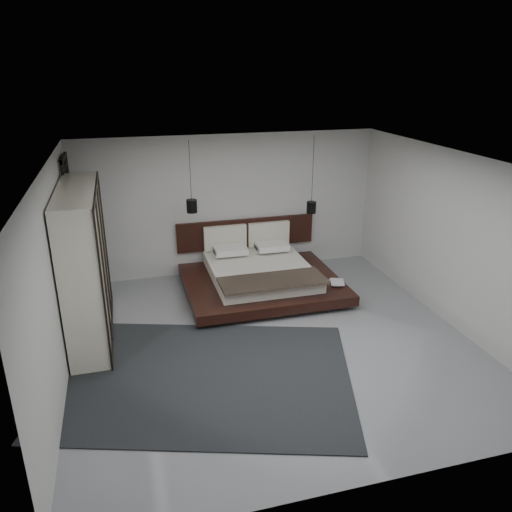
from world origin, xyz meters
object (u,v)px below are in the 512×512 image
object	(u,v)px
pendant_left	(192,206)
bed	(260,275)
pendant_right	(311,207)
wardrobe	(85,265)
lattice_screen	(73,230)
rug	(205,376)

from	to	relation	value
pendant_left	bed	bearing A→B (deg)	-21.31
pendant_right	wardrobe	world-z (taller)	pendant_right
lattice_screen	wardrobe	distance (m)	1.48
wardrobe	pendant_right	bearing A→B (deg)	18.05
lattice_screen	wardrobe	xyz separation A→B (m)	(0.25, -1.46, -0.12)
pendant_left	rug	distance (m)	3.46
bed	rug	size ratio (longest dim) A/B	0.71
pendant_left	rug	world-z (taller)	pendant_left
lattice_screen	rug	xyz separation A→B (m)	(1.76, -3.13, -1.29)
lattice_screen	rug	world-z (taller)	lattice_screen
lattice_screen	pendant_left	bearing A→B (deg)	-2.38
pendant_right	wardrobe	size ratio (longest dim) A/B	0.62
wardrobe	rug	world-z (taller)	wardrobe
lattice_screen	wardrobe	bearing A→B (deg)	-80.20
pendant_right	wardrobe	bearing A→B (deg)	-161.95
pendant_right	rug	distance (m)	4.30
bed	pendant_right	distance (m)	1.69
wardrobe	rug	bearing A→B (deg)	-47.98
lattice_screen	wardrobe	size ratio (longest dim) A/B	1.08
wardrobe	rug	size ratio (longest dim) A/B	0.60
bed	pendant_right	world-z (taller)	pendant_right
bed	wardrobe	xyz separation A→B (m)	(-3.03, -0.91, 0.89)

